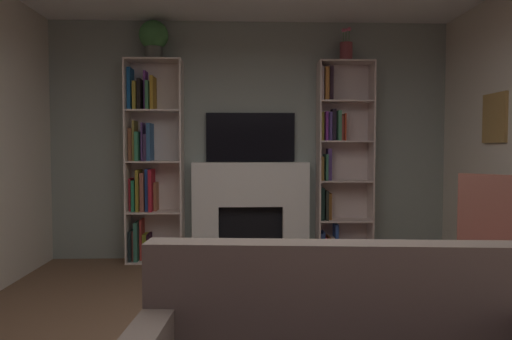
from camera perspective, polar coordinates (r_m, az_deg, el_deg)
wall_back_accent at (r=5.59m, az=-0.69°, el=3.54°), size 4.76×0.06×2.77m
fireplace at (r=5.51m, az=-0.65°, el=-4.74°), size 1.45×0.49×1.14m
tv at (r=5.53m, az=-0.68°, el=3.97°), size 1.03×0.06×0.57m
bookshelf_left at (r=5.54m, az=-12.86°, el=0.68°), size 0.63×0.32×2.30m
bookshelf_right at (r=5.58m, az=9.85°, el=1.07°), size 0.63×0.28×2.30m
potted_plant at (r=5.62m, az=-12.28°, el=15.38°), size 0.33×0.33×0.44m
vase_with_flowers at (r=5.65m, az=10.84°, el=13.99°), size 0.15×0.15×0.39m
armchair at (r=3.76m, az=26.63°, el=-9.00°), size 0.90×0.90×1.11m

